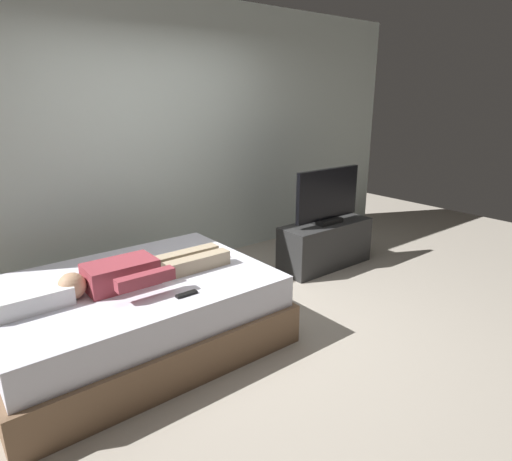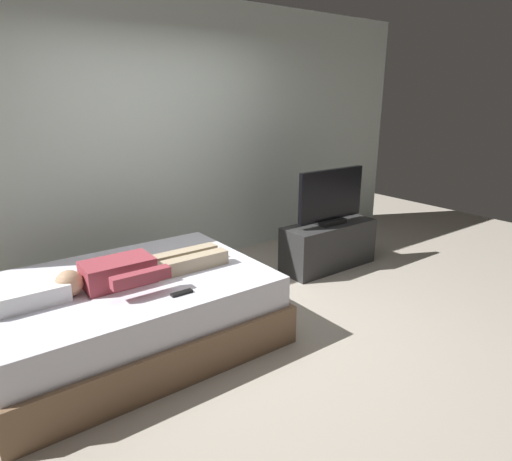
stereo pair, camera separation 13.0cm
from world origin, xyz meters
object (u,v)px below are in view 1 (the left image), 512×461
Objects in this scene: bed at (135,313)px; tv_stand at (325,244)px; person at (139,271)px; remote at (187,294)px; pillow at (28,297)px; tv at (328,197)px.

bed is 2.33m from tv_stand.
person is 8.40× the size of remote.
pillow is 3.03m from tv_stand.
pillow is (-0.68, 0.00, 0.34)m from bed.
bed is 4.17× the size of pillow.
person reaches higher than tv_stand.
pillow is 0.71m from person.
person is at bearing -172.22° from tv.
tv reaches higher than remote.
remote is at bearing -29.45° from pillow.
person is 2.34m from tv_stand.
tv is at bearing 5.71° from bed.
tv is (2.29, 0.31, 0.16)m from person.
bed is 13.35× the size of remote.
tv_stand is (2.14, 0.72, -0.30)m from remote.
pillow is at bearing -175.58° from tv.
tv_stand is at bearing 18.56° from remote.
remote is at bearing -69.68° from bed.
remote is 0.14× the size of tv_stand.
remote reaches higher than bed.
bed is at bearing -174.29° from tv_stand.
remote is at bearing -161.44° from tv.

